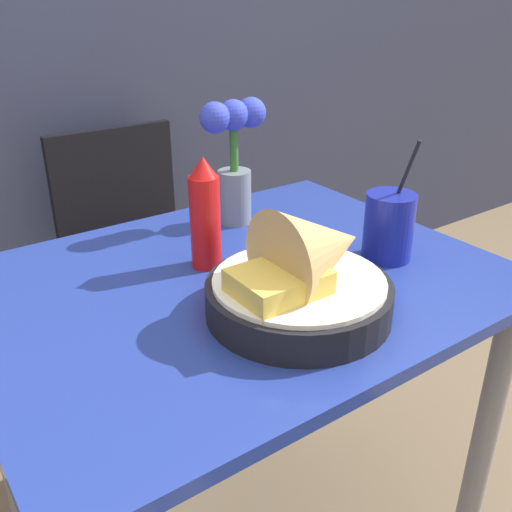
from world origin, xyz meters
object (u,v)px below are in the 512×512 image
Objects in this scene: food_basket at (306,276)px; drink_cup at (389,229)px; chair_far_window at (131,239)px; flower_vase at (234,152)px; ketchup_bottle at (205,215)px.

food_basket is 1.26× the size of drink_cup.
flower_vase is (0.02, -0.58, 0.41)m from chair_far_window.
drink_cup is (0.30, -0.17, -0.04)m from ketchup_bottle.
chair_far_window is at bearing 91.86° from flower_vase.
ketchup_bottle is at bearing 150.29° from drink_cup.
chair_far_window is 3.49× the size of drink_cup.
flower_vase is at bearing 72.68° from food_basket.
drink_cup is at bearing 14.02° from food_basket.
chair_far_window is 0.82m from ketchup_bottle.
ketchup_bottle is 0.78× the size of flower_vase.
ketchup_bottle is (-0.15, -0.73, 0.35)m from chair_far_window.
ketchup_bottle is at bearing -137.21° from flower_vase.
chair_far_window is 1.02m from food_basket.
drink_cup is 0.37m from flower_vase.
ketchup_bottle is at bearing -101.28° from chair_far_window.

